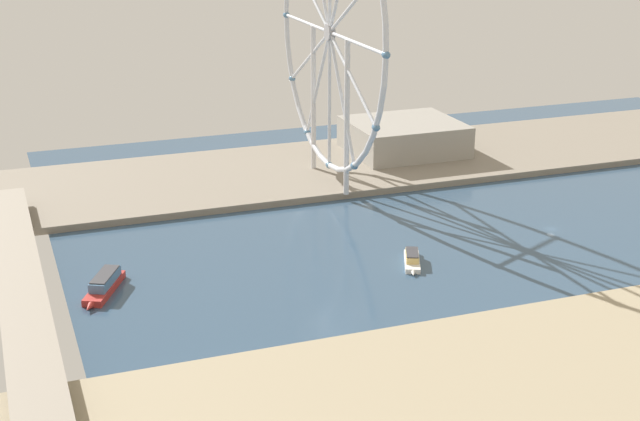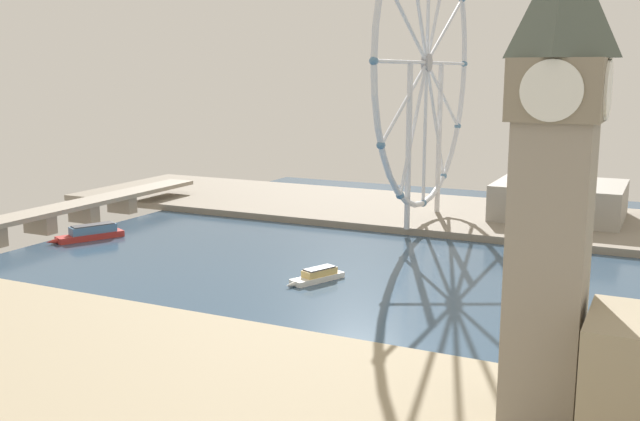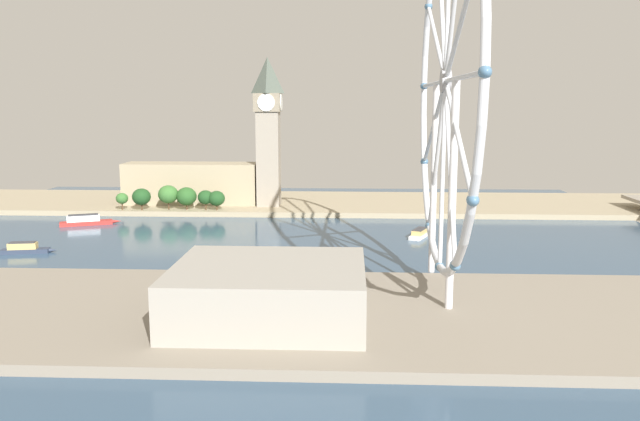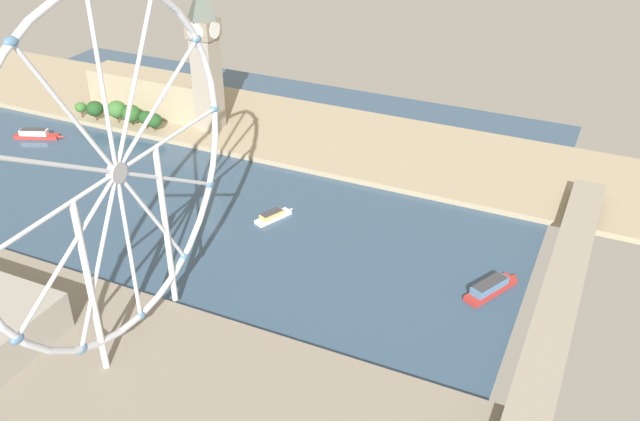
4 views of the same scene
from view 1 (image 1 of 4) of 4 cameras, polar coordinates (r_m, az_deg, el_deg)
The scene contains 7 objects.
ground_plane at distance 397.83m, azimuth 13.86°, elevation -1.10°, with size 390.01×390.01×0.00m, color #334C66.
riverbank_right at distance 487.31m, azimuth 6.77°, elevation 3.29°, with size 90.00×520.00×3.00m, color gray.
ferris_wheel at distance 423.65m, azimuth 0.59°, elevation 10.68°, with size 127.66×3.20×132.00m.
riverside_hall at distance 486.59m, azimuth 5.12°, elevation 4.48°, with size 49.12×55.25×15.88m, color gray.
river_bridge at distance 332.51m, azimuth -17.73°, elevation -4.28°, with size 202.01×15.30×9.69m.
tour_boat_0 at distance 336.08m, azimuth -12.97°, elevation -4.41°, with size 30.39×18.27×6.10m.
tour_boat_2 at distance 352.57m, azimuth 5.61°, elevation -2.97°, with size 22.65×12.88×4.43m.
Camera 1 is at (-306.83, 214.20, 135.06)m, focal length 52.72 mm.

